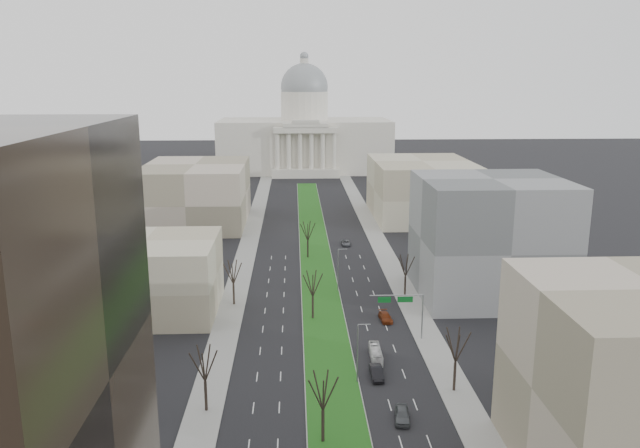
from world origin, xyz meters
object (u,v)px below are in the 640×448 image
object	(u,v)px
car_grey_far	(346,243)
car_grey_near	(402,415)
car_red	(385,317)
box_van	(376,354)
car_black	(376,372)

from	to	relation	value
car_grey_far	car_grey_near	bearing A→B (deg)	-92.42
car_grey_near	car_red	world-z (taller)	car_grey_near
car_red	box_van	bearing A→B (deg)	-108.61
car_grey_near	car_grey_far	distance (m)	86.90
car_grey_far	car_red	bearing A→B (deg)	-89.37
car_grey_near	car_grey_far	world-z (taller)	car_grey_near
car_grey_far	box_van	size ratio (longest dim) A/B	0.68
car_grey_far	box_van	bearing A→B (deg)	-93.32
car_black	box_van	distance (m)	6.13
car_red	box_van	world-z (taller)	box_van
car_black	car_grey_far	bearing A→B (deg)	88.11
car_grey_near	car_grey_far	xyz separation A→B (m)	(-0.19, 86.90, -0.16)
car_red	box_van	xyz separation A→B (m)	(-3.87, -15.96, 0.26)
car_black	car_grey_near	bearing A→B (deg)	-82.09
car_red	car_grey_far	xyz separation A→B (m)	(-2.94, 52.91, -0.06)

